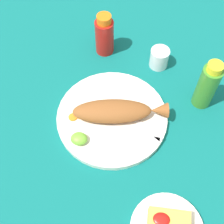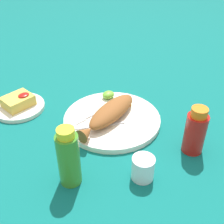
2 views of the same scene
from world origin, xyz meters
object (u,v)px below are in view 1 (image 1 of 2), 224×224
fork_near (140,122)px  hot_sauce_bottle_green (207,86)px  fork_far (131,135)px  main_plate (112,117)px  hot_sauce_bottle_red (104,35)px  fried_fish (117,111)px  salt_cup (159,59)px

fork_near → hot_sauce_bottle_green: size_ratio=0.94×
fork_far → main_plate: bearing=140.4°
fork_far → hot_sauce_bottle_red: size_ratio=1.28×
fried_fish → salt_cup: bearing=-124.9°
hot_sauce_bottle_red → hot_sauce_bottle_green: hot_sauce_bottle_green is taller
fried_fish → hot_sauce_bottle_green: size_ratio=1.62×
hot_sauce_bottle_green → fork_near: bearing=31.7°
fried_fish → hot_sauce_bottle_red: bearing=-83.3°
main_plate → hot_sauce_bottle_green: hot_sauce_bottle_green is taller
fried_fish → fork_near: bearing=158.9°
fried_fish → hot_sauce_bottle_red: hot_sauce_bottle_red is taller
main_plate → fork_far: size_ratio=1.70×
salt_cup → hot_sauce_bottle_red: bearing=-12.6°
fork_near → hot_sauce_bottle_red: bearing=153.3°
fork_near → hot_sauce_bottle_red: (0.14, -0.27, 0.05)m
fried_fish → fork_near: size_ratio=1.73×
main_plate → hot_sauce_bottle_green: bearing=-159.5°
hot_sauce_bottle_green → fried_fish: bearing=21.1°
main_plate → fork_near: 0.08m
hot_sauce_bottle_green → salt_cup: 0.19m
fried_fish → fork_far: size_ratio=1.46×
hot_sauce_bottle_red → hot_sauce_bottle_green: 0.36m
fork_near → hot_sauce_bottle_red: hot_sauce_bottle_red is taller
hot_sauce_bottle_red → salt_cup: hot_sauce_bottle_red is taller
fried_fish → fork_far: 0.08m
salt_cup → fork_far: bearing=77.5°
main_plate → hot_sauce_bottle_green: size_ratio=1.88×
fork_far → hot_sauce_bottle_red: bearing=114.5°
hot_sauce_bottle_red → main_plate: bearing=102.7°
fork_far → hot_sauce_bottle_red: hot_sauce_bottle_red is taller
hot_sauce_bottle_red → hot_sauce_bottle_green: size_ratio=0.86×
fork_near → salt_cup: bearing=116.6°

